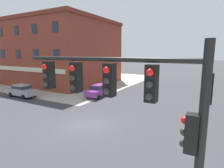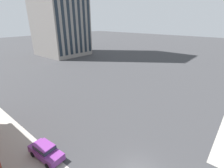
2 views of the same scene
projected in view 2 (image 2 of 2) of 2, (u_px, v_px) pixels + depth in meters
car_cross_westbound at (46, 151)px, 18.36m from camera, size 2.15×4.53×1.68m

